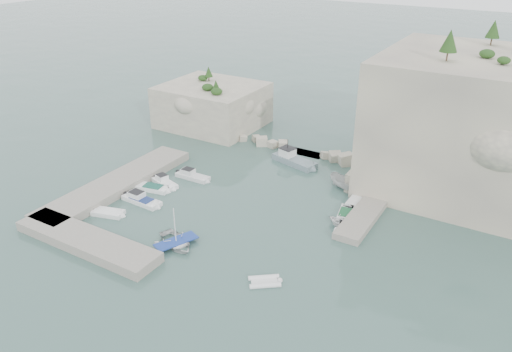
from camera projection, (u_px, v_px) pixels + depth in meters
The scene contains 22 objects.
ground at pixel (230, 218), 58.39m from camera, with size 400.00×400.00×0.00m, color #406059.
cliff_east at pixel (485, 126), 61.82m from camera, with size 26.00×22.00×17.00m, color beige.
cliff_terrace at pixel (387, 176), 65.74m from camera, with size 8.00×10.00×2.50m, color beige.
outcrop_west at pixel (213, 105), 85.34m from camera, with size 16.00×14.00×7.00m, color beige.
quay_west at pixel (117, 184), 65.19m from camera, with size 5.00×24.00×1.10m, color #9E9689.
quay_south at pixel (87, 241), 53.10m from camera, with size 18.00×4.00×1.10m, color #9E9689.
ledge_east at pixel (370, 208), 59.72m from camera, with size 3.00×16.00×0.80m, color #9E9689.
breakwater at pixel (304, 148), 75.51m from camera, with size 28.00×3.00×1.40m, color beige.
motorboat_a at pixel (193, 178), 67.84m from camera, with size 5.36×1.60×1.40m, color silver, non-canonical shape.
motorboat_b at pixel (165, 185), 66.09m from camera, with size 4.68×1.53×1.40m, color white, non-canonical shape.
motorboat_c at pixel (153, 190), 64.83m from camera, with size 4.78×1.74×0.70m, color white, non-canonical shape.
motorboat_d at pixel (142, 203), 61.78m from camera, with size 5.93×1.77×1.40m, color white, non-canonical shape.
motorboat_e at pixel (108, 215), 59.11m from camera, with size 4.12×1.69×0.70m, color white, non-canonical shape.
rowboat at pixel (176, 245), 53.38m from camera, with size 3.66×5.13×1.06m, color silver.
inflatable_dinghy at pixel (264, 283), 47.60m from camera, with size 3.28×1.59×0.44m, color white, non-canonical shape.
tender_east_a at pixel (340, 227), 56.68m from camera, with size 2.74×3.18×1.67m, color white.
tender_east_b at pixel (345, 216), 58.82m from camera, with size 4.37×1.49×0.70m, color silver, non-canonical shape.
tender_east_c at pixel (357, 203), 61.75m from camera, with size 5.60×1.81×0.70m, color silver, non-canonical shape.
tender_east_d at pixel (345, 190), 64.91m from camera, with size 1.92×5.10×1.97m, color silver.
work_boat at pixel (294, 164), 72.17m from camera, with size 7.63×2.26×2.20m, color slate, non-canonical shape.
rowboat_mast at pixel (175, 224), 52.22m from camera, with size 0.10×0.10×4.20m, color white.
vegetation at pixel (457, 43), 61.13m from camera, with size 53.48×13.88×13.40m.
Camera 1 is at (28.39, -41.60, 30.11)m, focal length 35.00 mm.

